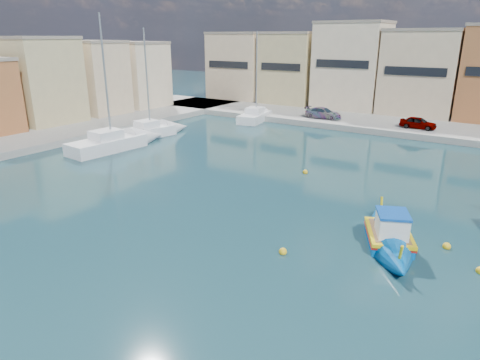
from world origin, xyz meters
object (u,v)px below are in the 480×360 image
Objects in this scene: yacht_north at (260,115)px; yacht_midnorth at (161,130)px; luzzu_blue_cabin at (389,238)px; yacht_mid at (127,141)px.

yacht_midnorth is at bearing -106.44° from yacht_north.
yacht_north is 0.98× the size of yacht_midnorth.
yacht_north is at bearing 73.56° from yacht_midnorth.
luzzu_blue_cabin is 0.64× the size of yacht_mid.
yacht_midnorth is 0.91× the size of yacht_mid.
luzzu_blue_cabin is at bearing -13.97° from yacht_mid.
yacht_mid is (-24.11, 6.00, 0.14)m from luzzu_blue_cabin.
yacht_north is 17.84m from yacht_mid.
luzzu_blue_cabin is 0.71× the size of yacht_midnorth.
luzzu_blue_cabin is at bearing -47.94° from yacht_north.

